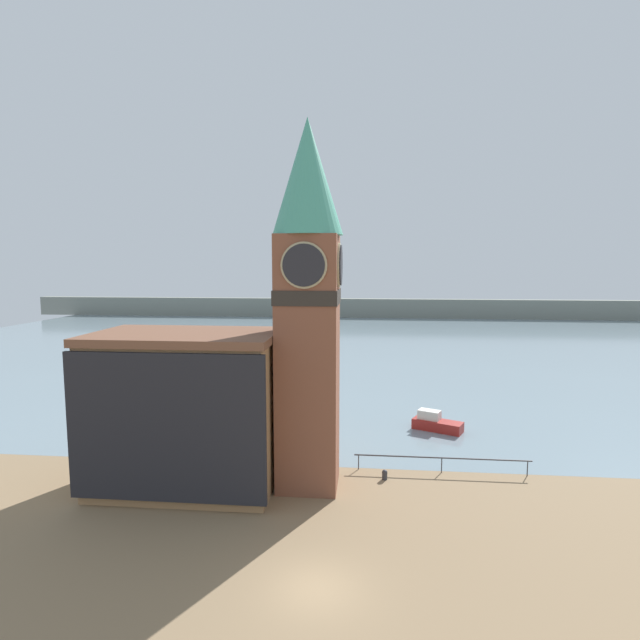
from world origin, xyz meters
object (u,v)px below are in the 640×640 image
at_px(mooring_bollard_near, 385,474).
at_px(pier_building, 186,410).
at_px(clock_tower, 308,296).
at_px(boat_near, 436,423).

bearing_deg(mooring_bollard_near, pier_building, -170.81).
bearing_deg(clock_tower, pier_building, -173.92).
bearing_deg(boat_near, pier_building, -118.58).
distance_m(clock_tower, boat_near, 19.01).
relative_size(clock_tower, boat_near, 5.22).
xyz_separation_m(pier_building, boat_near, (17.30, 12.45, -4.37)).
bearing_deg(clock_tower, boat_near, 50.44).
distance_m(clock_tower, mooring_bollard_near, 12.88).
height_order(pier_building, mooring_bollard_near, pier_building).
height_order(clock_tower, boat_near, clock_tower).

